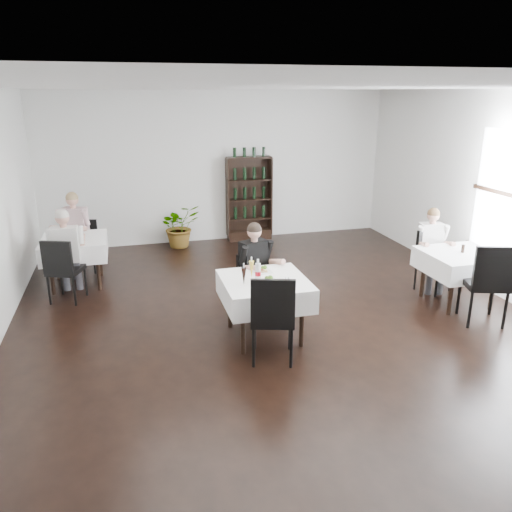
{
  "coord_description": "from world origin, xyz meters",
  "views": [
    {
      "loc": [
        -1.88,
        -5.48,
        2.95
      ],
      "look_at": [
        -0.36,
        0.2,
        1.01
      ],
      "focal_mm": 35.0,
      "sensor_mm": 36.0,
      "label": 1
    }
  ],
  "objects_px": {
    "wine_shelf": "(249,200)",
    "potted_tree": "(180,226)",
    "main_table": "(265,291)",
    "diner_main": "(257,264)"
  },
  "relations": [
    {
      "from": "potted_tree",
      "to": "diner_main",
      "type": "bearing_deg",
      "value": -79.9
    },
    {
      "from": "main_table",
      "to": "potted_tree",
      "type": "xyz_separation_m",
      "value": [
        -0.56,
        4.16,
        -0.19
      ]
    },
    {
      "from": "main_table",
      "to": "diner_main",
      "type": "distance_m",
      "value": 0.63
    },
    {
      "from": "wine_shelf",
      "to": "potted_tree",
      "type": "bearing_deg",
      "value": -174.15
    },
    {
      "from": "wine_shelf",
      "to": "potted_tree",
      "type": "xyz_separation_m",
      "value": [
        -1.46,
        -0.15,
        -0.42
      ]
    },
    {
      "from": "wine_shelf",
      "to": "main_table",
      "type": "relative_size",
      "value": 1.7
    },
    {
      "from": "wine_shelf",
      "to": "main_table",
      "type": "height_order",
      "value": "wine_shelf"
    },
    {
      "from": "potted_tree",
      "to": "diner_main",
      "type": "relative_size",
      "value": 0.65
    },
    {
      "from": "main_table",
      "to": "diner_main",
      "type": "relative_size",
      "value": 0.78
    },
    {
      "from": "main_table",
      "to": "wine_shelf",
      "type": "bearing_deg",
      "value": 78.22
    }
  ]
}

